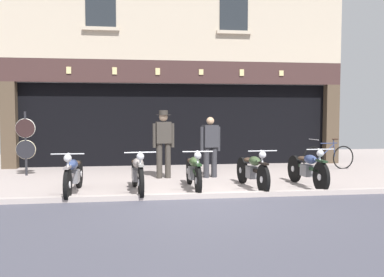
{
  "coord_description": "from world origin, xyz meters",
  "views": [
    {
      "loc": [
        -1.35,
        -7.77,
        1.66
      ],
      "look_at": [
        0.09,
        2.67,
        1.01
      ],
      "focal_mm": 38.36,
      "sensor_mm": 36.0,
      "label": 1
    }
  ],
  "objects_px": {
    "shopkeeper_center": "(210,144)",
    "motorcycle_center_left": "(137,172)",
    "salesman_left": "(164,140)",
    "motorcycle_right": "(307,168)",
    "advert_board_far": "(281,109)",
    "advert_board_near": "(250,109)",
    "motorcycle_center": "(194,171)",
    "tyre_sign_pole": "(26,140)",
    "motorcycle_center_right": "(252,170)",
    "motorcycle_left": "(74,174)",
    "leaning_bicycle": "(329,157)"
  },
  "relations": [
    {
      "from": "shopkeeper_center",
      "to": "motorcycle_center_left",
      "type": "bearing_deg",
      "value": 29.96
    },
    {
      "from": "motorcycle_center_left",
      "to": "salesman_left",
      "type": "xyz_separation_m",
      "value": [
        0.67,
        1.84,
        0.56
      ]
    },
    {
      "from": "motorcycle_right",
      "to": "advert_board_far",
      "type": "bearing_deg",
      "value": -104.92
    },
    {
      "from": "salesman_left",
      "to": "advert_board_near",
      "type": "bearing_deg",
      "value": -143.81
    },
    {
      "from": "salesman_left",
      "to": "motorcycle_center_left",
      "type": "bearing_deg",
      "value": 64.23
    },
    {
      "from": "shopkeeper_center",
      "to": "advert_board_near",
      "type": "height_order",
      "value": "advert_board_near"
    },
    {
      "from": "advert_board_near",
      "to": "motorcycle_center",
      "type": "bearing_deg",
      "value": -119.44
    },
    {
      "from": "motorcycle_center_left",
      "to": "salesman_left",
      "type": "relative_size",
      "value": 1.17
    },
    {
      "from": "salesman_left",
      "to": "tyre_sign_pole",
      "type": "bearing_deg",
      "value": -20.23
    },
    {
      "from": "motorcycle_center_left",
      "to": "tyre_sign_pole",
      "type": "relative_size",
      "value": 1.19
    },
    {
      "from": "motorcycle_center_right",
      "to": "advert_board_near",
      "type": "bearing_deg",
      "value": -108.07
    },
    {
      "from": "advert_board_far",
      "to": "shopkeeper_center",
      "type": "bearing_deg",
      "value": -136.4
    },
    {
      "from": "motorcycle_center_left",
      "to": "shopkeeper_center",
      "type": "distance_m",
      "value": 2.63
    },
    {
      "from": "motorcycle_center_left",
      "to": "motorcycle_left",
      "type": "bearing_deg",
      "value": -5.78
    },
    {
      "from": "motorcycle_left",
      "to": "motorcycle_center_right",
      "type": "distance_m",
      "value": 3.82
    },
    {
      "from": "motorcycle_center",
      "to": "motorcycle_right",
      "type": "distance_m",
      "value": 2.59
    },
    {
      "from": "motorcycle_center_left",
      "to": "motorcycle_center_right",
      "type": "height_order",
      "value": "motorcycle_center_left"
    },
    {
      "from": "leaning_bicycle",
      "to": "motorcycle_left",
      "type": "bearing_deg",
      "value": 104.33
    },
    {
      "from": "motorcycle_center_left",
      "to": "leaning_bicycle",
      "type": "xyz_separation_m",
      "value": [
        5.64,
        2.83,
        -0.05
      ]
    },
    {
      "from": "motorcycle_center_right",
      "to": "motorcycle_right",
      "type": "height_order",
      "value": "motorcycle_right"
    },
    {
      "from": "salesman_left",
      "to": "shopkeeper_center",
      "type": "distance_m",
      "value": 1.21
    },
    {
      "from": "salesman_left",
      "to": "advert_board_near",
      "type": "distance_m",
      "value": 4.15
    },
    {
      "from": "advert_board_near",
      "to": "advert_board_far",
      "type": "relative_size",
      "value": 0.97
    },
    {
      "from": "motorcycle_left",
      "to": "motorcycle_center_right",
      "type": "bearing_deg",
      "value": -177.82
    },
    {
      "from": "shopkeeper_center",
      "to": "advert_board_near",
      "type": "relative_size",
      "value": 1.58
    },
    {
      "from": "motorcycle_right",
      "to": "motorcycle_center_right",
      "type": "bearing_deg",
      "value": -0.61
    },
    {
      "from": "motorcycle_center_left",
      "to": "advert_board_far",
      "type": "relative_size",
      "value": 1.98
    },
    {
      "from": "advert_board_near",
      "to": "tyre_sign_pole",
      "type": "bearing_deg",
      "value": -164.94
    },
    {
      "from": "motorcycle_center",
      "to": "leaning_bicycle",
      "type": "relative_size",
      "value": 1.18
    },
    {
      "from": "motorcycle_left",
      "to": "motorcycle_center_left",
      "type": "distance_m",
      "value": 1.3
    },
    {
      "from": "motorcycle_center_left",
      "to": "advert_board_far",
      "type": "distance_m",
      "value": 6.75
    },
    {
      "from": "advert_board_near",
      "to": "advert_board_far",
      "type": "bearing_deg",
      "value": 0.0
    },
    {
      "from": "motorcycle_center_right",
      "to": "advert_board_near",
      "type": "xyz_separation_m",
      "value": [
        1.19,
        4.47,
        1.4
      ]
    },
    {
      "from": "motorcycle_right",
      "to": "advert_board_near",
      "type": "xyz_separation_m",
      "value": [
        -0.1,
        4.43,
        1.39
      ]
    },
    {
      "from": "motorcycle_left",
      "to": "shopkeeper_center",
      "type": "bearing_deg",
      "value": -149.87
    },
    {
      "from": "salesman_left",
      "to": "shopkeeper_center",
      "type": "xyz_separation_m",
      "value": [
        1.2,
        -0.05,
        -0.12
      ]
    },
    {
      "from": "advert_board_near",
      "to": "motorcycle_center_right",
      "type": "bearing_deg",
      "value": -104.89
    },
    {
      "from": "motorcycle_center",
      "to": "advert_board_near",
      "type": "height_order",
      "value": "advert_board_near"
    },
    {
      "from": "motorcycle_center_right",
      "to": "salesman_left",
      "type": "relative_size",
      "value": 1.15
    },
    {
      "from": "motorcycle_left",
      "to": "shopkeeper_center",
      "type": "distance_m",
      "value": 3.67
    },
    {
      "from": "motorcycle_left",
      "to": "tyre_sign_pole",
      "type": "relative_size",
      "value": 1.2
    },
    {
      "from": "advert_board_near",
      "to": "leaning_bicycle",
      "type": "bearing_deg",
      "value": -41.73
    },
    {
      "from": "shopkeeper_center",
      "to": "motorcycle_right",
      "type": "bearing_deg",
      "value": 125.63
    },
    {
      "from": "motorcycle_center",
      "to": "leaning_bicycle",
      "type": "height_order",
      "value": "leaning_bicycle"
    },
    {
      "from": "shopkeeper_center",
      "to": "motorcycle_center_right",
      "type": "bearing_deg",
      "value": 96.86
    },
    {
      "from": "salesman_left",
      "to": "advert_board_far",
      "type": "relative_size",
      "value": 1.7
    },
    {
      "from": "motorcycle_left",
      "to": "advert_board_near",
      "type": "xyz_separation_m",
      "value": [
        5.0,
        4.55,
        1.4
      ]
    },
    {
      "from": "motorcycle_left",
      "to": "advert_board_near",
      "type": "distance_m",
      "value": 6.91
    },
    {
      "from": "motorcycle_left",
      "to": "motorcycle_center_right",
      "type": "height_order",
      "value": "motorcycle_left"
    },
    {
      "from": "motorcycle_center_right",
      "to": "tyre_sign_pole",
      "type": "bearing_deg",
      "value": -29.36
    }
  ]
}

